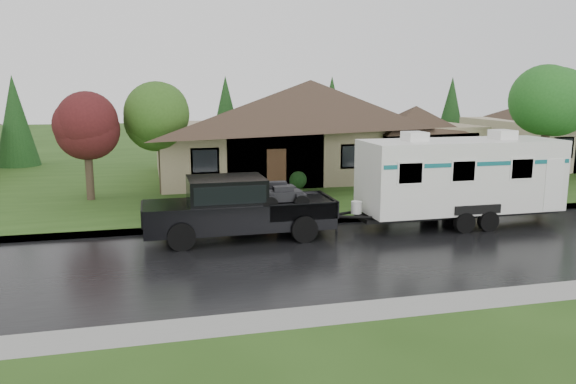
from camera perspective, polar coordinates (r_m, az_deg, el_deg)
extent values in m
plane|color=#294917|center=(20.71, 7.77, -4.38)|extent=(140.00, 140.00, 0.00)
cube|color=black|center=(18.94, 10.01, -5.86)|extent=(140.00, 8.00, 0.01)
cube|color=gray|center=(22.73, 5.68, -2.79)|extent=(140.00, 0.50, 0.15)
cube|color=#294917|center=(34.78, -1.38, 1.92)|extent=(140.00, 26.00, 0.15)
cube|color=gray|center=(34.11, 2.27, 4.41)|extent=(18.00, 10.00, 3.00)
pyramid|color=#36281D|center=(33.92, 2.32, 11.31)|extent=(19.44, 10.80, 2.60)
cube|color=gray|center=(33.32, 12.70, 3.75)|extent=(5.76, 4.00, 2.70)
cylinder|color=#382B1E|center=(28.26, -12.59, 2.22)|extent=(0.38, 0.38, 2.36)
sphere|color=#3B6A22|center=(28.01, -12.80, 7.45)|extent=(3.25, 3.25, 3.25)
cylinder|color=#382B1E|center=(27.63, -19.50, 1.44)|extent=(0.36, 0.36, 2.13)
sphere|color=#52191B|center=(27.38, -19.80, 6.26)|extent=(2.94, 2.94, 2.94)
cylinder|color=#382B1E|center=(32.22, 24.50, 2.89)|extent=(0.42, 0.42, 2.76)
sphere|color=#2A7425|center=(32.00, 24.91, 8.25)|extent=(3.81, 3.81, 3.81)
sphere|color=#143814|center=(28.43, -7.34, 1.06)|extent=(1.00, 1.00, 1.00)
sphere|color=#143814|center=(29.20, 0.87, 1.39)|extent=(1.00, 1.00, 1.00)
sphere|color=#143814|center=(30.53, 8.52, 1.68)|extent=(1.00, 1.00, 1.00)
sphere|color=#143814|center=(32.36, 15.41, 1.92)|extent=(1.00, 1.00, 1.00)
cube|color=black|center=(20.05, -4.99, -2.28)|extent=(6.64, 2.21, 0.95)
cube|color=black|center=(19.76, -11.99, -1.78)|extent=(1.77, 2.16, 0.39)
cube|color=black|center=(19.81, -6.29, 0.06)|extent=(2.66, 2.08, 1.00)
cube|color=black|center=(19.80, -6.29, 0.22)|extent=(2.43, 2.12, 0.61)
cube|color=black|center=(20.42, 0.84, -1.37)|extent=(2.43, 2.10, 0.07)
cylinder|color=black|center=(18.88, -10.78, -4.48)|extent=(0.93, 0.35, 0.93)
cylinder|color=black|center=(20.99, -11.13, -2.98)|extent=(0.93, 0.35, 0.93)
cylinder|color=black|center=(19.54, 1.65, -3.78)|extent=(0.93, 0.35, 0.93)
cylinder|color=black|center=(21.58, 0.10, -2.40)|extent=(0.93, 0.35, 0.93)
cube|color=white|center=(22.84, 17.07, 1.68)|extent=(7.75, 2.66, 2.71)
cube|color=black|center=(23.11, 16.86, -2.05)|extent=(8.19, 1.33, 0.15)
cube|color=#0E5E64|center=(22.76, 17.15, 3.17)|extent=(7.59, 2.68, 0.15)
cube|color=white|center=(21.70, 12.75, 5.52)|extent=(0.77, 0.89, 0.35)
cube|color=white|center=(23.63, 20.97, 5.48)|extent=(0.77, 0.89, 0.35)
cylinder|color=black|center=(21.78, 17.48, -2.98)|extent=(0.77, 0.27, 0.77)
cylinder|color=black|center=(23.99, 14.25, -1.60)|extent=(0.77, 0.27, 0.77)
cylinder|color=black|center=(22.31, 19.66, -2.80)|extent=(0.77, 0.27, 0.77)
cylinder|color=black|center=(24.47, 16.31, -1.46)|extent=(0.77, 0.27, 0.77)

